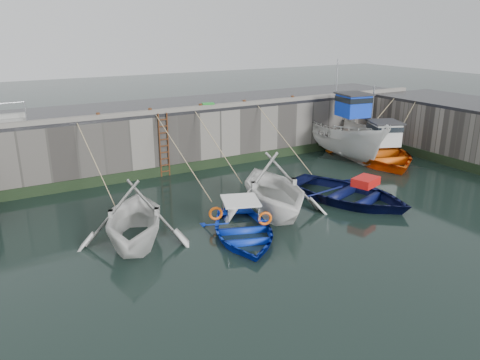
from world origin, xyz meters
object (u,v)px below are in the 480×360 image
boat_near_blue (243,236)px  boat_near_blacktrim (273,212)px  boat_far_white (345,136)px  bollard_a (98,116)px  boat_near_white (136,242)px  bollard_c (200,106)px  boat_far_orange (378,152)px  bollard_b (150,111)px  ladder (164,145)px  fish_crate (208,106)px  boat_near_navy (347,200)px  bollard_d (244,103)px  bollard_e (292,98)px

boat_near_blue → boat_near_blacktrim: (2.20, 1.37, 0.00)m
boat_far_white → bollard_a: boat_far_white is taller
boat_near_white → bollard_c: bollard_c is taller
boat_near_blacktrim → bollard_a: (-5.01, 7.10, 3.30)m
boat_far_orange → bollard_b: 12.81m
boat_near_white → bollard_b: bearing=87.3°
ladder → fish_crate: size_ratio=5.32×
bollard_b → fish_crate: bearing=1.3°
bollard_b → boat_far_orange: bearing=-16.4°
fish_crate → bollard_a: size_ratio=2.15×
bollard_a → boat_near_blacktrim: bearing=-54.8°
boat_near_navy → bollard_d: bollard_d is taller
bollard_e → bollard_d: bearing=180.0°
boat_near_blacktrim → bollard_e: 9.86m
boat_near_navy → bollard_b: (-6.09, 7.57, 3.30)m
boat_near_navy → fish_crate: (-2.92, 7.64, 3.30)m
boat_near_white → bollard_a: bollard_a is taller
ladder → bollard_c: bearing=8.7°
boat_far_orange → bollard_a: boat_far_orange is taller
boat_near_blacktrim → boat_far_white: 9.94m
boat_near_white → bollard_e: bollard_e is taller
bollard_a → bollard_e: same height
bollard_e → ladder: bearing=-177.6°
bollard_a → bollard_b: same height
boat_near_white → boat_far_white: 15.04m
boat_near_blacktrim → bollard_d: (2.79, 7.10, 3.30)m
boat_near_blue → bollard_c: bollard_c is taller
boat_near_navy → boat_near_white: bearing=158.2°
boat_far_white → bollard_e: boat_far_white is taller
ladder → boat_near_white: (-3.70, -6.65, -1.59)m
boat_near_white → bollard_a: (0.70, 6.98, 3.30)m
boat_near_white → boat_near_blacktrim: (5.71, -0.12, 0.00)m
boat_near_blue → boat_near_blacktrim: size_ratio=0.84×
boat_far_white → boat_far_orange: boat_far_white is taller
boat_near_blacktrim → bollard_b: bollard_b is taller
boat_near_navy → boat_near_blue: bearing=170.8°
boat_near_white → ladder: bearing=82.8°
bollard_a → boat_near_blue: bearing=-71.7°
boat_near_blue → boat_far_orange: 12.69m
boat_near_white → bollard_c: size_ratio=17.09×
bollard_e → boat_near_blue: bearing=-134.0°
boat_near_blue → bollard_d: size_ratio=15.79×
boat_far_white → fish_crate: 8.28m
bollard_b → bollard_c: same height
boat_near_white → bollard_e: size_ratio=17.09×
boat_near_white → bollard_a: bearing=106.2°
boat_near_white → bollard_d: bearing=61.3°
boat_near_blacktrim → boat_near_blue: bearing=-133.6°
boat_near_blue → boat_far_white: (10.60, 6.55, 1.17)m
bollard_e → bollard_c: bearing=180.0°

